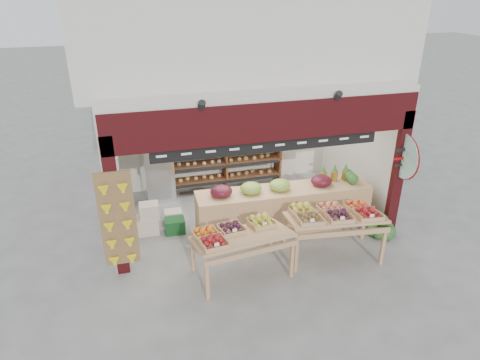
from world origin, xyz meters
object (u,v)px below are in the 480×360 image
(cardboard_stack, at_px, (160,220))
(watermelon_pile, at_px, (381,227))
(mid_counter, at_px, (283,207))
(display_table_left, at_px, (234,235))
(display_table_right, at_px, (334,215))
(back_shelving, at_px, (225,147))
(refrigerator, at_px, (157,165))

(cardboard_stack, distance_m, watermelon_pile, 4.64)
(mid_counter, bearing_deg, cardboard_stack, 168.00)
(watermelon_pile, bearing_deg, display_table_left, -171.84)
(display_table_right, xyz_separation_m, watermelon_pile, (1.32, 0.38, -0.71))
(back_shelving, distance_m, cardboard_stack, 2.57)
(display_table_left, bearing_deg, refrigerator, 107.48)
(refrigerator, distance_m, watermelon_pile, 5.25)
(refrigerator, relative_size, display_table_right, 0.93)
(back_shelving, xyz_separation_m, display_table_right, (1.33, -3.34, -0.26))
(display_table_left, distance_m, display_table_right, 1.96)
(back_shelving, distance_m, refrigerator, 1.71)
(mid_counter, bearing_deg, watermelon_pile, -23.12)
(watermelon_pile, bearing_deg, back_shelving, 131.81)
(back_shelving, xyz_separation_m, mid_counter, (0.75, -2.15, -0.64))
(mid_counter, height_order, display_table_left, mid_counter)
(display_table_left, xyz_separation_m, display_table_right, (1.96, 0.09, 0.06))
(back_shelving, distance_m, mid_counter, 2.37)
(cardboard_stack, bearing_deg, watermelon_pile, -16.90)
(refrigerator, height_order, mid_counter, refrigerator)
(display_table_left, relative_size, display_table_right, 0.96)
(back_shelving, height_order, display_table_left, back_shelving)
(cardboard_stack, xyz_separation_m, display_table_left, (1.16, -1.82, 0.57))
(back_shelving, distance_m, display_table_right, 3.60)
(display_table_right, relative_size, watermelon_pile, 2.88)
(refrigerator, bearing_deg, back_shelving, -5.66)
(cardboard_stack, height_order, display_table_right, display_table_right)
(display_table_left, relative_size, watermelon_pile, 2.77)
(refrigerator, bearing_deg, cardboard_stack, -102.60)
(cardboard_stack, height_order, display_table_left, display_table_left)
(back_shelving, xyz_separation_m, refrigerator, (-1.69, -0.08, -0.27))
(back_shelving, distance_m, display_table_left, 3.50)
(mid_counter, distance_m, watermelon_pile, 2.08)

